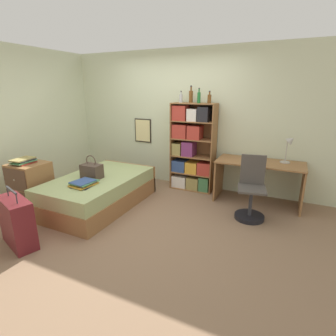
# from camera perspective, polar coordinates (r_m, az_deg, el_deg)

# --- Properties ---
(ground_plane) EXTENTS (14.00, 14.00, 0.00)m
(ground_plane) POSITION_cam_1_polar(r_m,az_deg,el_deg) (4.22, -6.94, -9.68)
(ground_plane) COLOR #84664C
(wall_back) EXTENTS (10.00, 0.09, 2.60)m
(wall_back) POSITION_cam_1_polar(r_m,az_deg,el_deg) (5.24, 2.06, 10.52)
(wall_back) COLOR beige
(wall_back) RESTS_ON ground_plane
(wall_left) EXTENTS (0.06, 10.00, 2.60)m
(wall_left) POSITION_cam_1_polar(r_m,az_deg,el_deg) (5.43, -28.94, 8.71)
(wall_left) COLOR beige
(wall_left) RESTS_ON ground_plane
(bed) EXTENTS (1.13, 1.87, 0.49)m
(bed) POSITION_cam_1_polar(r_m,az_deg,el_deg) (4.53, -14.66, -4.83)
(bed) COLOR olive
(bed) RESTS_ON ground_plane
(handbag) EXTENTS (0.32, 0.21, 0.38)m
(handbag) POSITION_cam_1_polar(r_m,az_deg,el_deg) (4.37, -16.27, -0.60)
(handbag) COLOR #47382D
(handbag) RESTS_ON bed
(book_stack_on_bed) EXTENTS (0.32, 0.40, 0.07)m
(book_stack_on_bed) POSITION_cam_1_polar(r_m,az_deg,el_deg) (4.09, -17.83, -3.17)
(book_stack_on_bed) COLOR #232328
(book_stack_on_bed) RESTS_ON bed
(suitcase) EXTENTS (0.64, 0.42, 0.74)m
(suitcase) POSITION_cam_1_polar(r_m,az_deg,el_deg) (3.76, -30.00, -10.21)
(suitcase) COLOR #5B191E
(suitcase) RESTS_ON ground_plane
(dresser) EXTENTS (0.53, 0.52, 0.75)m
(dresser) POSITION_cam_1_polar(r_m,az_deg,el_deg) (4.80, -27.69, -3.41)
(dresser) COLOR olive
(dresser) RESTS_ON ground_plane
(magazine_pile_on_dresser) EXTENTS (0.32, 0.36, 0.08)m
(magazine_pile_on_dresser) POSITION_cam_1_polar(r_m,az_deg,el_deg) (4.70, -28.88, 1.35)
(magazine_pile_on_dresser) COLOR #B2382D
(magazine_pile_on_dresser) RESTS_ON dresser
(bookcase) EXTENTS (0.81, 0.35, 1.63)m
(bookcase) POSITION_cam_1_polar(r_m,az_deg,el_deg) (4.97, 5.03, 4.02)
(bookcase) COLOR olive
(bookcase) RESTS_ON ground_plane
(bottle_green) EXTENTS (0.06, 0.06, 0.21)m
(bottle_green) POSITION_cam_1_polar(r_m,az_deg,el_deg) (4.96, 2.84, 14.97)
(bottle_green) COLOR #B7BCC1
(bottle_green) RESTS_ON bookcase
(bottle_brown) EXTENTS (0.07, 0.07, 0.30)m
(bottle_brown) POSITION_cam_1_polar(r_m,az_deg,el_deg) (4.90, 5.02, 15.31)
(bottle_brown) COLOR brown
(bottle_brown) RESTS_ON bookcase
(bottle_clear) EXTENTS (0.06, 0.06, 0.26)m
(bottle_clear) POSITION_cam_1_polar(r_m,az_deg,el_deg) (4.77, 6.74, 15.04)
(bottle_clear) COLOR #1E6B2D
(bottle_clear) RESTS_ON bookcase
(bottle_blue) EXTENTS (0.07, 0.07, 0.21)m
(bottle_blue) POSITION_cam_1_polar(r_m,az_deg,el_deg) (4.74, 9.00, 14.72)
(bottle_blue) COLOR brown
(bottle_blue) RESTS_ON bookcase
(desk) EXTENTS (1.39, 0.63, 0.72)m
(desk) POSITION_cam_1_polar(r_m,az_deg,el_deg) (4.63, 19.19, -1.14)
(desk) COLOR olive
(desk) RESTS_ON ground_plane
(desk_lamp) EXTENTS (0.21, 0.16, 0.46)m
(desk_lamp) POSITION_cam_1_polar(r_m,az_deg,el_deg) (4.61, 24.98, 4.71)
(desk_lamp) COLOR #ADA89E
(desk_lamp) RESTS_ON desk
(desk_chair) EXTENTS (0.46, 0.46, 0.94)m
(desk_chair) POSITION_cam_1_polar(r_m,az_deg,el_deg) (4.12, 17.56, -6.21)
(desk_chair) COLOR black
(desk_chair) RESTS_ON ground_plane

